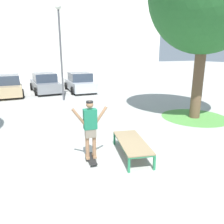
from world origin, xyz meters
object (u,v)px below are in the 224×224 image
Objects in this scene: skate_box at (132,143)px; light_post at (60,39)px; car_tan at (8,86)px; skater at (90,126)px; car_grey at (45,83)px; car_silver at (80,83)px; skateboard at (91,159)px.

light_post reaches higher than skate_box.
skater is at bearing -78.88° from car_tan.
car_tan is at bearing 101.12° from skater.
light_post reaches higher than car_grey.
car_tan is 5.62m from light_post.
skater reaches higher than car_tan.
light_post is at bearing 83.52° from skater.
car_tan is at bearing -171.60° from car_grey.
car_silver is (2.62, -0.77, 0.00)m from car_grey.
car_grey is 0.73× the size of light_post.
light_post is (0.98, 8.64, 2.75)m from skater.
car_grey is (0.28, 12.31, -0.38)m from skater.
light_post reaches higher than car_tan.
light_post is at bearing 83.52° from skateboard.
skateboard is 0.19× the size of car_grey.
light_post is at bearing 91.72° from skate_box.
skate_box is 0.48× the size of car_silver.
car_grey is at bearing 94.44° from skate_box.
skateboard is at bearing -78.88° from car_tan.
light_post is at bearing -44.59° from car_tan.
car_silver is (5.24, -0.39, 0.00)m from car_tan.
car_tan is at bearing 101.12° from skateboard.
car_tan is (-3.59, 12.08, 0.28)m from skate_box.
skateboard is 0.19× the size of car_tan.
car_tan reaches higher than skateboard.
car_grey is (2.62, 0.39, 0.00)m from car_tan.
skate_box is 1.42m from skater.
skater is 12.32m from car_grey.
car_grey is at bearing 88.71° from skateboard.
car_grey is (-0.97, 12.47, 0.28)m from skate_box.
skate_box is at bearing -98.02° from car_silver.
car_silver is (2.89, 11.54, 0.61)m from skateboard.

